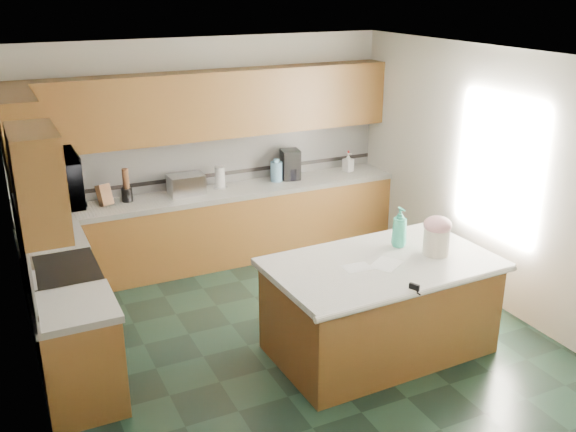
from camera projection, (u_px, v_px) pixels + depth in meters
floor at (290, 335)px, 6.36m from camera, size 4.60×4.60×0.00m
ceiling at (290, 57)px, 5.43m from camera, size 4.60×4.60×0.00m
wall_back at (208, 150)px, 7.86m from camera, size 4.60×0.04×2.70m
wall_front at (454, 320)px, 3.93m from camera, size 4.60×0.04×2.70m
wall_left at (20, 250)px, 4.95m from camera, size 0.04×4.60×2.70m
wall_right at (485, 176)px, 6.84m from camera, size 0.04×4.60×2.70m
back_base_cab at (219, 229)px, 7.90m from camera, size 4.60×0.60×0.86m
back_countertop at (218, 193)px, 7.75m from camera, size 4.60×0.64×0.06m
back_upper_cab at (211, 105)px, 7.50m from camera, size 4.60×0.33×0.78m
back_backsplash at (209, 160)px, 7.87m from camera, size 4.60×0.02×0.63m
back_accent_band at (210, 175)px, 7.93m from camera, size 4.60×0.01×0.05m
left_base_cab_rear at (57, 283)px, 6.49m from camera, size 0.60×0.82×0.86m
left_counter_rear at (51, 241)px, 6.33m from camera, size 0.64×0.82×0.06m
left_base_cab_front at (81, 358)px, 5.20m from camera, size 0.60×0.72×0.86m
left_counter_front at (74, 308)px, 5.04m from camera, size 0.64×0.72×0.06m
left_backsplash at (21, 239)px, 5.47m from camera, size 0.02×2.30×0.63m
left_accent_band at (25, 259)px, 5.54m from camera, size 0.01×2.30×0.05m
left_upper_cab_rear at (20, 135)px, 6.03m from camera, size 0.33×1.09×0.78m
left_upper_cab_front at (38, 182)px, 4.62m from camera, size 0.33×0.72×0.78m
range_body at (68, 316)px, 5.82m from camera, size 0.60×0.76×0.88m
range_oven_door at (101, 314)px, 5.95m from camera, size 0.02×0.68×0.55m
range_cooktop at (62, 270)px, 5.66m from camera, size 0.62×0.78×0.04m
range_handle at (100, 276)px, 5.83m from camera, size 0.02×0.66×0.02m
range_backguard at (28, 263)px, 5.51m from camera, size 0.06×0.76×0.18m
microwave at (49, 180)px, 5.37m from camera, size 0.50×0.73×0.41m
island_base at (380, 309)px, 5.97m from camera, size 1.99×1.18×0.86m
island_top at (382, 264)px, 5.81m from camera, size 2.10×1.28×0.06m
island_bullnose at (423, 292)px, 5.29m from camera, size 2.06×0.13×0.06m
treat_jar at (436, 242)px, 5.91m from camera, size 0.30×0.30×0.25m
treat_jar_lid at (438, 225)px, 5.85m from camera, size 0.26×0.26×0.16m
treat_jar_knob at (438, 219)px, 5.83m from camera, size 0.09×0.03×0.03m
treat_jar_knob_end_l at (434, 220)px, 5.81m from camera, size 0.05×0.05×0.05m
treat_jar_knob_end_r at (442, 219)px, 5.85m from camera, size 0.05×0.05×0.05m
soap_bottle_island at (400, 227)px, 6.07m from camera, size 0.16×0.16×0.39m
paper_sheet_a at (386, 264)px, 5.74m from camera, size 0.37×0.34×0.00m
paper_sheet_b at (357, 267)px, 5.67m from camera, size 0.26×0.20×0.00m
clamp_body at (414, 288)px, 5.26m from camera, size 0.06×0.09×0.08m
clamp_handle at (418, 293)px, 5.23m from camera, size 0.01×0.06×0.01m
knife_block at (104, 195)px, 7.20m from camera, size 0.18×0.21×0.26m
utensil_crock at (127, 195)px, 7.34m from camera, size 0.13×0.13×0.16m
utensil_bundle at (126, 178)px, 7.27m from camera, size 0.07×0.07×0.23m
toaster_oven at (186, 184)px, 7.59m from camera, size 0.41×0.28×0.24m
toaster_oven_door at (190, 187)px, 7.47m from camera, size 0.37×0.01×0.20m
paper_towel at (220, 177)px, 7.80m from camera, size 0.12×0.12×0.27m
paper_towel_base at (220, 187)px, 7.85m from camera, size 0.18×0.18×0.01m
water_jug at (276, 171)px, 8.07m from camera, size 0.15×0.15×0.25m
water_jug_neck at (276, 160)px, 8.02m from camera, size 0.07×0.07×0.04m
coffee_maker at (290, 164)px, 8.15m from camera, size 0.26×0.28×0.38m
coffee_carafe at (292, 174)px, 8.14m from camera, size 0.15×0.15×0.15m
soap_bottle_back at (348, 162)px, 8.48m from camera, size 0.14×0.14×0.25m
soap_back_cap at (349, 152)px, 8.44m from camera, size 0.02×0.02×0.03m
window_light_proxy at (498, 167)px, 6.60m from camera, size 0.02×1.40×1.10m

